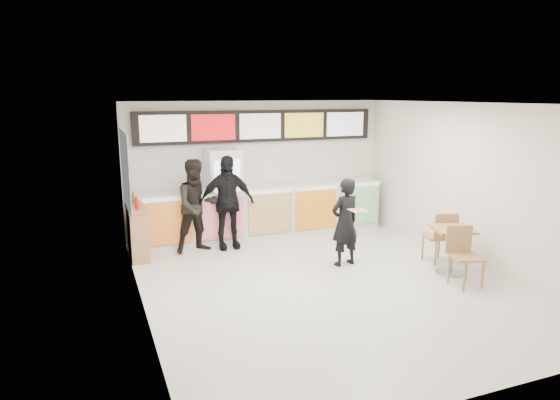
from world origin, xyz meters
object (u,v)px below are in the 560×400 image
customer_left (197,206)px  cafe_table (452,242)px  customer_mid (227,202)px  service_counter (265,211)px  condiment_ledge (138,232)px  customer_main (345,222)px  drinks_fridge (224,195)px

customer_left → cafe_table: bearing=-45.5°
customer_mid → customer_left: bearing=-178.2°
service_counter → condiment_ledge: bearing=-168.7°
customer_left → customer_mid: bearing=-8.8°
condiment_ledge → service_counter: bearing=11.3°
customer_main → condiment_ledge: 3.99m
drinks_fridge → customer_left: (-0.70, -0.56, -0.06)m
drinks_fridge → condiment_ledge: (-1.89, -0.58, -0.48)m
drinks_fridge → customer_mid: 0.57m
customer_left → condiment_ledge: customer_left is taller
service_counter → customer_left: size_ratio=2.94×
drinks_fridge → customer_main: size_ratio=1.21×
customer_left → drinks_fridge: bearing=29.6°
drinks_fridge → condiment_ledge: size_ratio=1.63×
customer_main → customer_mid: bearing=-57.5°
condiment_ledge → cafe_table: bearing=-29.7°
drinks_fridge → customer_main: drinks_fridge is taller
customer_mid → customer_main: bearing=-44.3°
drinks_fridge → service_counter: bearing=-1.0°
drinks_fridge → customer_mid: (-0.09, -0.56, -0.03)m
customer_left → customer_mid: size_ratio=0.97×
drinks_fridge → cafe_table: bearing=-47.3°
customer_mid → cafe_table: customer_mid is taller
service_counter → drinks_fridge: 1.03m
service_counter → customer_mid: (-1.02, -0.54, 0.40)m
service_counter → customer_main: 2.49m
condiment_ledge → customer_mid: bearing=0.7°
service_counter → condiment_ledge: 2.88m
drinks_fridge → cafe_table: drinks_fridge is taller
customer_left → cafe_table: customer_left is taller
service_counter → drinks_fridge: drinks_fridge is taller
customer_main → customer_left: 2.99m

